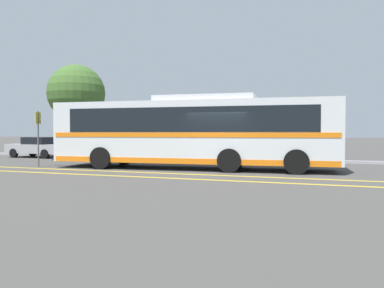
% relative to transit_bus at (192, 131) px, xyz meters
% --- Properties ---
extents(ground_plane, '(220.00, 220.00, 0.00)m').
position_rel_transit_bus_xyz_m(ground_plane, '(1.45, -0.48, -1.74)').
color(ground_plane, '#423F3D').
extents(lane_strip_0, '(32.77, 0.20, 0.01)m').
position_rel_transit_bus_xyz_m(lane_strip_0, '(-0.01, -2.20, -1.74)').
color(lane_strip_0, gold).
rests_on(lane_strip_0, ground_plane).
extents(lane_strip_1, '(32.77, 0.20, 0.01)m').
position_rel_transit_bus_xyz_m(lane_strip_1, '(-0.01, -3.64, -1.74)').
color(lane_strip_1, gold).
rests_on(lane_strip_1, ground_plane).
extents(curb_strip, '(40.77, 0.36, 0.15)m').
position_rel_transit_bus_xyz_m(curb_strip, '(-0.01, 5.49, -1.66)').
color(curb_strip, '#99999E').
rests_on(curb_strip, ground_plane).
extents(transit_bus, '(13.21, 3.49, 3.31)m').
position_rel_transit_bus_xyz_m(transit_bus, '(0.00, 0.00, 0.00)').
color(transit_bus, silver).
rests_on(transit_bus, ground_plane).
extents(parked_car_0, '(4.32, 1.98, 1.35)m').
position_rel_transit_bus_xyz_m(parked_car_0, '(-12.15, 3.98, -1.05)').
color(parked_car_0, '#9E9EA3').
rests_on(parked_car_0, ground_plane).
extents(parked_car_1, '(4.20, 1.96, 1.44)m').
position_rel_transit_bus_xyz_m(parked_car_1, '(-7.23, 3.80, -1.02)').
color(parked_car_1, '#335B33').
rests_on(parked_car_1, ground_plane).
extents(bus_stop_sign, '(0.07, 0.40, 2.69)m').
position_rel_transit_bus_xyz_m(bus_stop_sign, '(-7.35, -1.53, -0.05)').
color(bus_stop_sign, '#59595E').
rests_on(bus_stop_sign, ground_plane).
extents(tree_0, '(4.73, 4.73, 7.30)m').
position_rel_transit_bus_xyz_m(tree_0, '(-13.75, 10.27, 3.19)').
color(tree_0, '#513823').
rests_on(tree_0, ground_plane).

